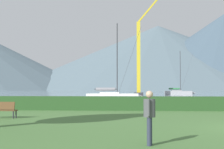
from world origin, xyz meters
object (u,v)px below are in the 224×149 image
person_seated_viewer (149,113)px  sailboat_slip_0 (114,97)px  park_bench_near_path (2,109)px  dock_crane (139,62)px  sailboat_slip_3 (179,93)px

person_seated_viewer → sailboat_slip_0: bearing=105.1°
sailboat_slip_0 → park_bench_near_path: sailboat_slip_0 is taller
sailboat_slip_0 → dock_crane: (3.96, 28.80, 7.00)m
park_bench_near_path → person_seated_viewer: size_ratio=1.05×
sailboat_slip_0 → sailboat_slip_3: 40.79m
sailboat_slip_0 → park_bench_near_path: 23.41m
dock_crane → park_bench_near_path: bearing=-99.9°
sailboat_slip_3 → park_bench_near_path: bearing=-103.5°
sailboat_slip_3 → dock_crane: 15.45m
person_seated_viewer → dock_crane: dock_crane is taller
park_bench_near_path → person_seated_viewer: (8.08, -8.03, 0.44)m
sailboat_slip_0 → sailboat_slip_3: bearing=70.8°
sailboat_slip_0 → park_bench_near_path: size_ratio=5.90×
dock_crane → sailboat_slip_3: bearing=43.8°
park_bench_near_path → person_seated_viewer: bearing=-39.2°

